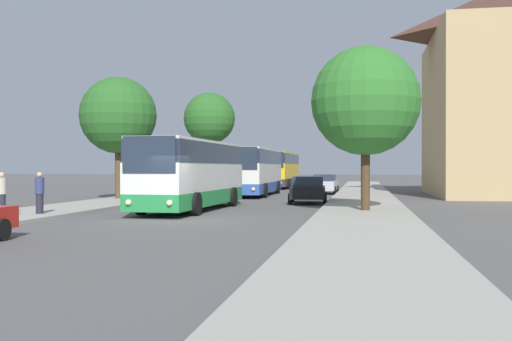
{
  "coord_description": "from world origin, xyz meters",
  "views": [
    {
      "loc": [
        6.91,
        -22.37,
        2.04
      ],
      "look_at": [
        0.67,
        12.74,
        1.86
      ],
      "focal_mm": 42.0,
      "sensor_mm": 36.0,
      "label": 1
    }
  ],
  "objects_px": {
    "bus_middle": "(254,171)",
    "tree_left_far": "(209,119)",
    "tree_left_near": "(118,116)",
    "tree_right_near": "(365,101)",
    "bus_front": "(191,173)",
    "pedestrian_waiting_near": "(40,193)",
    "parked_car_right_far": "(325,184)",
    "parked_car_right_near": "(308,189)",
    "bus_rear": "(280,169)",
    "pedestrian_waiting_far": "(2,193)"
  },
  "relations": [
    {
      "from": "bus_middle",
      "to": "tree_left_far",
      "type": "relative_size",
      "value": 1.37
    },
    {
      "from": "tree_left_near",
      "to": "tree_right_near",
      "type": "relative_size",
      "value": 1.03
    },
    {
      "from": "tree_left_far",
      "to": "bus_front",
      "type": "bearing_deg",
      "value": -77.58
    },
    {
      "from": "pedestrian_waiting_near",
      "to": "tree_left_near",
      "type": "distance_m",
      "value": 12.96
    },
    {
      "from": "bus_middle",
      "to": "parked_car_right_far",
      "type": "height_order",
      "value": "bus_middle"
    },
    {
      "from": "bus_middle",
      "to": "parked_car_right_near",
      "type": "xyz_separation_m",
      "value": [
        4.76,
        -9.04,
        -1.02
      ]
    },
    {
      "from": "tree_left_far",
      "to": "bus_middle",
      "type": "bearing_deg",
      "value": -54.07
    },
    {
      "from": "bus_front",
      "to": "tree_left_near",
      "type": "bearing_deg",
      "value": 135.51
    },
    {
      "from": "bus_rear",
      "to": "tree_right_near",
      "type": "height_order",
      "value": "tree_right_near"
    },
    {
      "from": "parked_car_right_near",
      "to": "parked_car_right_far",
      "type": "bearing_deg",
      "value": -94.06
    },
    {
      "from": "parked_car_right_near",
      "to": "tree_right_near",
      "type": "bearing_deg",
      "value": 111.05
    },
    {
      "from": "pedestrian_waiting_far",
      "to": "parked_car_right_far",
      "type": "bearing_deg",
      "value": 64.94
    },
    {
      "from": "bus_front",
      "to": "tree_right_near",
      "type": "distance_m",
      "value": 8.81
    },
    {
      "from": "bus_rear",
      "to": "pedestrian_waiting_near",
      "type": "height_order",
      "value": "bus_rear"
    },
    {
      "from": "tree_left_far",
      "to": "tree_right_near",
      "type": "height_order",
      "value": "tree_left_far"
    },
    {
      "from": "parked_car_right_far",
      "to": "tree_left_far",
      "type": "bearing_deg",
      "value": -17.74
    },
    {
      "from": "bus_front",
      "to": "tree_left_far",
      "type": "bearing_deg",
      "value": 104.49
    },
    {
      "from": "pedestrian_waiting_far",
      "to": "tree_right_near",
      "type": "relative_size",
      "value": 0.23
    },
    {
      "from": "tree_left_near",
      "to": "bus_middle",
      "type": "bearing_deg",
      "value": 49.95
    },
    {
      "from": "bus_middle",
      "to": "parked_car_right_far",
      "type": "relative_size",
      "value": 2.6
    },
    {
      "from": "pedestrian_waiting_far",
      "to": "parked_car_right_near",
      "type": "bearing_deg",
      "value": 46.43
    },
    {
      "from": "bus_front",
      "to": "tree_left_far",
      "type": "height_order",
      "value": "tree_left_far"
    },
    {
      "from": "bus_rear",
      "to": "tree_right_near",
      "type": "distance_m",
      "value": 33.73
    },
    {
      "from": "parked_car_right_far",
      "to": "pedestrian_waiting_near",
      "type": "distance_m",
      "value": 26.17
    },
    {
      "from": "bus_middle",
      "to": "bus_rear",
      "type": "bearing_deg",
      "value": 90.64
    },
    {
      "from": "parked_car_right_near",
      "to": "tree_left_near",
      "type": "bearing_deg",
      "value": -6.83
    },
    {
      "from": "bus_middle",
      "to": "parked_car_right_near",
      "type": "bearing_deg",
      "value": -62.92
    },
    {
      "from": "parked_car_right_near",
      "to": "tree_right_near",
      "type": "xyz_separation_m",
      "value": [
        3.16,
        -6.99,
        4.19
      ]
    },
    {
      "from": "pedestrian_waiting_near",
      "to": "pedestrian_waiting_far",
      "type": "bearing_deg",
      "value": -51.45
    },
    {
      "from": "pedestrian_waiting_far",
      "to": "tree_left_near",
      "type": "height_order",
      "value": "tree_left_near"
    },
    {
      "from": "bus_front",
      "to": "parked_car_right_far",
      "type": "relative_size",
      "value": 2.44
    },
    {
      "from": "tree_left_near",
      "to": "tree_left_far",
      "type": "xyz_separation_m",
      "value": [
        1.74,
        15.56,
        1.05
      ]
    },
    {
      "from": "bus_front",
      "to": "parked_car_right_far",
      "type": "xyz_separation_m",
      "value": [
        5.19,
        19.09,
        -0.98
      ]
    },
    {
      "from": "pedestrian_waiting_near",
      "to": "tree_left_far",
      "type": "distance_m",
      "value": 28.19
    },
    {
      "from": "pedestrian_waiting_far",
      "to": "tree_left_far",
      "type": "height_order",
      "value": "tree_left_far"
    },
    {
      "from": "bus_middle",
      "to": "pedestrian_waiting_far",
      "type": "xyz_separation_m",
      "value": [
        -6.6,
        -20.98,
        -0.8
      ]
    },
    {
      "from": "bus_rear",
      "to": "tree_left_near",
      "type": "xyz_separation_m",
      "value": [
        -6.61,
        -24.83,
        3.36
      ]
    },
    {
      "from": "bus_front",
      "to": "tree_right_near",
      "type": "relative_size",
      "value": 1.48
    },
    {
      "from": "bus_rear",
      "to": "pedestrian_waiting_near",
      "type": "bearing_deg",
      "value": -97.56
    },
    {
      "from": "parked_car_right_far",
      "to": "bus_middle",
      "type": "bearing_deg",
      "value": 38.28
    },
    {
      "from": "pedestrian_waiting_near",
      "to": "parked_car_right_near",
      "type": "bearing_deg",
      "value": 155.95
    },
    {
      "from": "bus_middle",
      "to": "bus_rear",
      "type": "relative_size",
      "value": 0.94
    },
    {
      "from": "bus_rear",
      "to": "parked_car_right_far",
      "type": "height_order",
      "value": "bus_rear"
    },
    {
      "from": "pedestrian_waiting_near",
      "to": "parked_car_right_far",
      "type": "bearing_deg",
      "value": 174.33
    },
    {
      "from": "bus_front",
      "to": "parked_car_right_near",
      "type": "height_order",
      "value": "bus_front"
    },
    {
      "from": "parked_car_right_far",
      "to": "pedestrian_waiting_near",
      "type": "bearing_deg",
      "value": 68.79
    },
    {
      "from": "parked_car_right_far",
      "to": "tree_right_near",
      "type": "relative_size",
      "value": 0.61
    },
    {
      "from": "parked_car_right_near",
      "to": "tree_left_near",
      "type": "relative_size",
      "value": 0.55
    },
    {
      "from": "parked_car_right_far",
      "to": "tree_left_far",
      "type": "height_order",
      "value": "tree_left_far"
    },
    {
      "from": "pedestrian_waiting_far",
      "to": "tree_left_far",
      "type": "xyz_separation_m",
      "value": [
        1.35,
        28.23,
        5.27
      ]
    }
  ]
}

